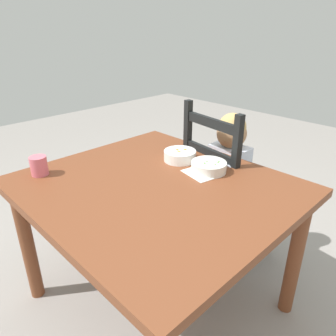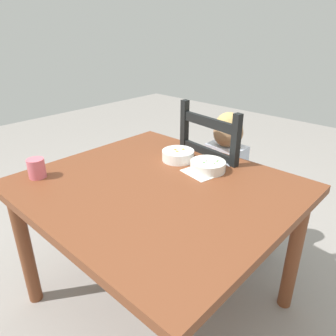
# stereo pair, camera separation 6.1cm
# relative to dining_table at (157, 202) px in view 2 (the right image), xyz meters

# --- Properties ---
(ground_plane) EXTENTS (8.00, 8.00, 0.00)m
(ground_plane) POSITION_rel_dining_table_xyz_m (0.00, 0.00, -0.62)
(ground_plane) COLOR gray
(dining_table) EXTENTS (1.17, 1.05, 0.72)m
(dining_table) POSITION_rel_dining_table_xyz_m (0.00, 0.00, 0.00)
(dining_table) COLOR brown
(dining_table) RESTS_ON ground
(dining_chair) EXTENTS (0.47, 0.47, 0.99)m
(dining_chair) POSITION_rel_dining_table_xyz_m (-0.02, 0.57, -0.17)
(dining_chair) COLOR black
(dining_chair) RESTS_ON ground
(child_figure) EXTENTS (0.32, 0.31, 0.94)m
(child_figure) POSITION_rel_dining_table_xyz_m (-0.02, 0.57, -0.01)
(child_figure) COLOR silver
(child_figure) RESTS_ON ground
(bowl_of_peas) EXTENTS (0.17, 0.17, 0.05)m
(bowl_of_peas) POSITION_rel_dining_table_xyz_m (0.08, 0.27, 0.12)
(bowl_of_peas) COLOR white
(bowl_of_peas) RESTS_ON dining_table
(bowl_of_carrots) EXTENTS (0.17, 0.17, 0.06)m
(bowl_of_carrots) POSITION_rel_dining_table_xyz_m (-0.11, 0.27, 0.13)
(bowl_of_carrots) COLOR white
(bowl_of_carrots) RESTS_ON dining_table
(spoon) EXTENTS (0.12, 0.10, 0.01)m
(spoon) POSITION_rel_dining_table_xyz_m (-0.06, 0.28, 0.10)
(spoon) COLOR silver
(spoon) RESTS_ON dining_table
(drinking_cup) EXTENTS (0.08, 0.08, 0.09)m
(drinking_cup) POSITION_rel_dining_table_xyz_m (-0.46, -0.33, 0.14)
(drinking_cup) COLOR #DE6879
(drinking_cup) RESTS_ON dining_table
(paper_napkin) EXTENTS (0.19, 0.17, 0.00)m
(paper_napkin) POSITION_rel_dining_table_xyz_m (0.07, 0.23, 0.10)
(paper_napkin) COLOR white
(paper_napkin) RESTS_ON dining_table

